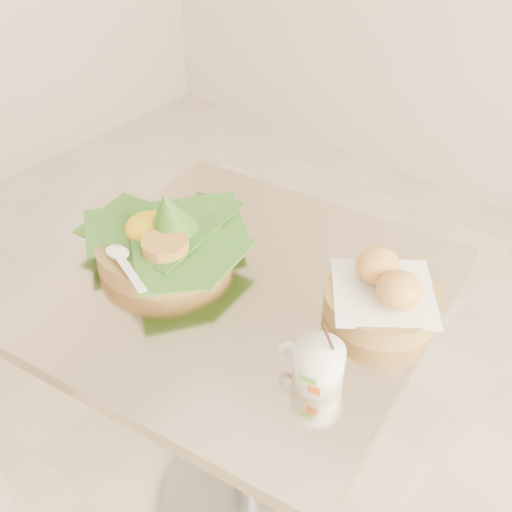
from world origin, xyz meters
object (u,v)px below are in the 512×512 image
Objects in this scene: rice_basket at (163,238)px; coffee_mug at (317,364)px; bread_basket at (384,294)px; cafe_table at (244,366)px.

rice_basket is 0.43m from coffee_mug.
bread_basket is (0.42, 0.14, -0.01)m from rice_basket.
cafe_table is at bearing -155.56° from bread_basket.
bread_basket is 0.21m from coffee_mug.
coffee_mug is (0.24, -0.10, 0.26)m from cafe_table.
coffee_mug is at bearing -89.41° from bread_basket.
rice_basket reaches higher than coffee_mug.
bread_basket is 1.77× the size of coffee_mug.
cafe_table is at bearing 157.03° from coffee_mug.
cafe_table is 0.37m from bread_basket.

